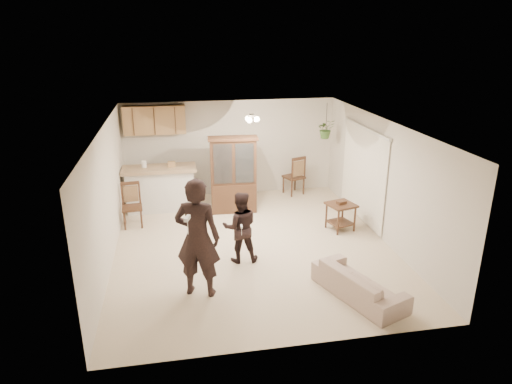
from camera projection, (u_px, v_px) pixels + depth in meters
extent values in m
plane|color=beige|center=(252.00, 245.00, 9.40)|extent=(6.50, 6.50, 0.00)
cube|color=white|center=(252.00, 125.00, 8.57)|extent=(5.50, 6.50, 0.02)
cube|color=beige|center=(231.00, 148.00, 12.00)|extent=(5.50, 0.02, 2.50)
cube|color=beige|center=(295.00, 267.00, 5.97)|extent=(5.50, 0.02, 2.50)
cube|color=beige|center=(107.00, 196.00, 8.52)|extent=(0.02, 6.50, 2.50)
cube|color=beige|center=(382.00, 180.00, 9.45)|extent=(0.02, 6.50, 2.50)
cube|color=silver|center=(161.00, 190.00, 11.10)|extent=(1.60, 0.55, 1.00)
cube|color=tan|center=(159.00, 169.00, 10.91)|extent=(1.75, 0.70, 0.08)
cube|color=#9C7244|center=(155.00, 120.00, 11.22)|extent=(1.50, 0.34, 0.70)
imported|color=#2B5120|center=(326.00, 129.00, 11.40)|extent=(0.43, 0.37, 0.48)
cylinder|color=#29251E|center=(327.00, 116.00, 11.29)|extent=(0.01, 0.01, 0.65)
imported|color=beige|center=(359.00, 277.00, 7.47)|extent=(1.36, 2.01, 0.73)
imported|color=black|center=(198.00, 245.00, 7.39)|extent=(0.76, 0.62, 1.80)
imported|color=black|center=(240.00, 228.00, 8.56)|extent=(0.69, 0.55, 1.35)
cube|color=#371E14|center=(234.00, 197.00, 11.07)|extent=(1.10, 0.49, 0.72)
cube|color=#371E14|center=(233.00, 161.00, 10.77)|extent=(1.10, 0.44, 1.08)
cube|color=#B0BBC1|center=(233.00, 161.00, 10.77)|extent=(0.93, 0.07, 0.94)
cube|color=#371E14|center=(233.00, 138.00, 10.58)|extent=(1.19, 0.52, 0.05)
cube|color=#371E14|center=(341.00, 205.00, 9.94)|extent=(0.68, 0.68, 0.04)
cube|color=#371E14|center=(340.00, 222.00, 10.08)|extent=(0.58, 0.58, 0.03)
cube|color=#371E14|center=(341.00, 202.00, 9.92)|extent=(0.23, 0.18, 0.07)
cube|color=#371E14|center=(132.00, 208.00, 10.18)|extent=(0.47, 0.47, 0.05)
cube|color=olive|center=(131.00, 197.00, 10.09)|extent=(0.33, 0.07, 0.38)
cube|color=#371E14|center=(130.00, 186.00, 10.00)|extent=(0.40, 0.07, 0.08)
cube|color=#371E14|center=(239.00, 190.00, 11.22)|extent=(0.66, 0.66, 0.05)
cube|color=olive|center=(239.00, 179.00, 11.12)|extent=(0.28, 0.27, 0.41)
cube|color=#371E14|center=(239.00, 169.00, 11.03)|extent=(0.34, 0.33, 0.08)
cube|color=#371E14|center=(294.00, 177.00, 12.21)|extent=(0.61, 0.61, 0.05)
cube|color=olive|center=(294.00, 167.00, 12.12)|extent=(0.34, 0.16, 0.41)
cube|color=#371E14|center=(294.00, 157.00, 12.03)|extent=(0.42, 0.19, 0.08)
cube|color=white|center=(187.00, 218.00, 6.73)|extent=(0.11, 0.18, 0.05)
cube|color=white|center=(242.00, 226.00, 8.19)|extent=(0.04, 0.12, 0.04)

